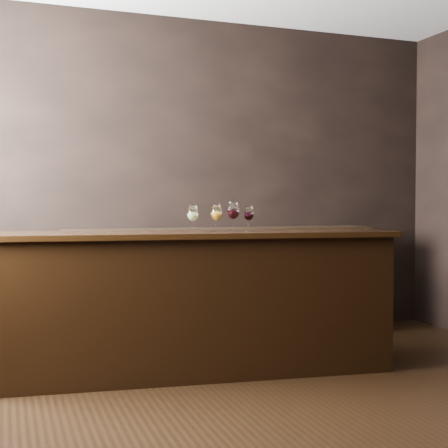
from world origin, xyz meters
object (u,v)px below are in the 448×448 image
object	(u,v)px
bar_counter	(194,305)
glass_white	(193,214)
back_bar_shelf	(224,284)
glass_red_a	(233,211)
glass_red_b	(249,214)
glass_amber	(216,213)

from	to	relation	value
bar_counter	glass_white	distance (m)	0.64
back_bar_shelf	glass_white	world-z (taller)	glass_white
glass_red_a	glass_red_b	distance (m)	0.13
back_bar_shelf	glass_red_b	distance (m)	1.08
glass_white	glass_red_b	distance (m)	0.43
back_bar_shelf	glass_white	size ratio (longest dim) A/B	14.72
back_bar_shelf	glass_red_a	xyz separation A→B (m)	(-0.25, -0.88, 0.64)
glass_red_a	back_bar_shelf	bearing A→B (deg)	74.44
back_bar_shelf	glass_red_b	world-z (taller)	glass_red_b
bar_counter	glass_red_a	distance (m)	0.72
glass_white	glass_amber	xyz separation A→B (m)	(0.16, -0.04, 0.00)
glass_amber	glass_red_b	bearing A→B (deg)	10.37
glass_white	glass_amber	bearing A→B (deg)	-13.02
glass_white	bar_counter	bearing A→B (deg)	-73.37
back_bar_shelf	glass_amber	xyz separation A→B (m)	(-0.38, -0.92, 0.63)
glass_white	glass_red_b	size ratio (longest dim) A/B	1.03
glass_amber	glass_red_a	distance (m)	0.14
bar_counter	glass_white	world-z (taller)	glass_white
glass_white	glass_red_a	bearing A→B (deg)	-0.67
glass_amber	glass_red_a	bearing A→B (deg)	13.67
bar_counter	glass_red_b	world-z (taller)	glass_red_b
back_bar_shelf	glass_red_b	size ratio (longest dim) A/B	15.12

